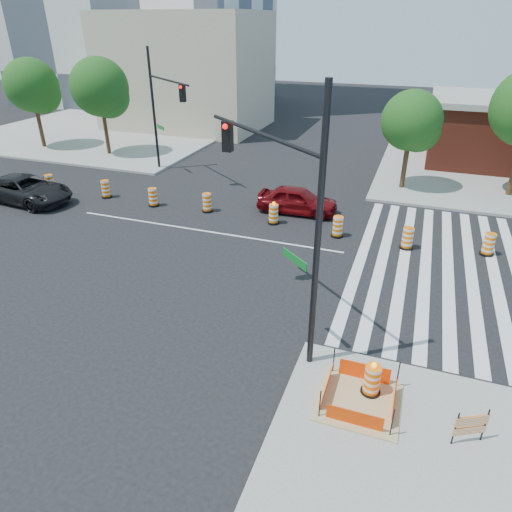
{
  "coord_description": "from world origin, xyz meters",
  "views": [
    {
      "loc": [
        9.48,
        -18.54,
        9.39
      ],
      "look_at": [
        4.29,
        -4.17,
        1.4
      ],
      "focal_mm": 32.0,
      "sensor_mm": 36.0,
      "label": 1
    }
  ],
  "objects_px": {
    "dark_suv": "(27,189)",
    "signal_pole_se": "(283,194)",
    "red_coupe": "(297,200)",
    "signal_pole_nw": "(162,102)"
  },
  "relations": [
    {
      "from": "signal_pole_se",
      "to": "red_coupe",
      "type": "bearing_deg",
      "value": -37.64
    },
    {
      "from": "red_coupe",
      "to": "signal_pole_se",
      "type": "bearing_deg",
      "value": -169.91
    },
    {
      "from": "dark_suv",
      "to": "signal_pole_nw",
      "type": "height_order",
      "value": "signal_pole_nw"
    },
    {
      "from": "dark_suv",
      "to": "signal_pole_nw",
      "type": "xyz_separation_m",
      "value": [
        4.98,
        7.22,
        3.98
      ]
    },
    {
      "from": "red_coupe",
      "to": "signal_pole_se",
      "type": "distance_m",
      "value": 11.66
    },
    {
      "from": "signal_pole_nw",
      "to": "red_coupe",
      "type": "bearing_deg",
      "value": 18.01
    },
    {
      "from": "red_coupe",
      "to": "signal_pole_nw",
      "type": "distance_m",
      "value": 11.3
    },
    {
      "from": "red_coupe",
      "to": "signal_pole_se",
      "type": "relative_size",
      "value": 0.53
    },
    {
      "from": "red_coupe",
      "to": "dark_suv",
      "type": "relative_size",
      "value": 0.79
    },
    {
      "from": "dark_suv",
      "to": "signal_pole_se",
      "type": "height_order",
      "value": "signal_pole_se"
    }
  ]
}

